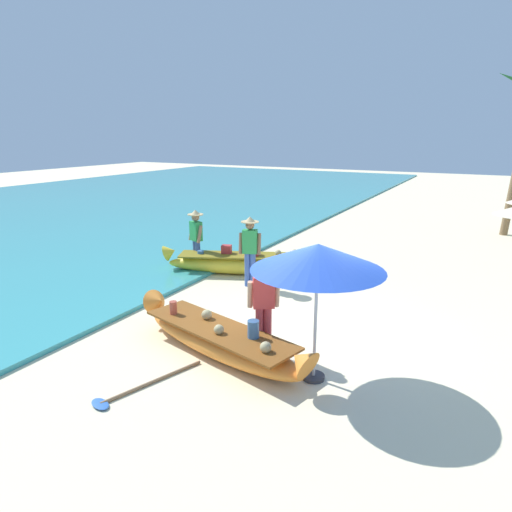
% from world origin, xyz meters
% --- Properties ---
extents(ground_plane, '(80.00, 80.00, 0.00)m').
position_xyz_m(ground_plane, '(0.00, 0.00, 0.00)').
color(ground_plane, beige).
extents(sea, '(24.00, 56.00, 0.10)m').
position_xyz_m(sea, '(-15.84, 8.00, 0.05)').
color(sea, teal).
rests_on(sea, ground).
extents(boat_orange_foreground, '(4.01, 1.73, 0.79)m').
position_xyz_m(boat_orange_foreground, '(-1.19, -1.20, 0.27)').
color(boat_orange_foreground, orange).
rests_on(boat_orange_foreground, ground).
extents(boat_yellow_midground, '(4.39, 2.35, 0.83)m').
position_xyz_m(boat_yellow_midground, '(-3.08, 3.08, 0.30)').
color(boat_yellow_midground, yellow).
rests_on(boat_yellow_midground, ground).
extents(person_vendor_hatted, '(0.58, 0.44, 1.78)m').
position_xyz_m(person_vendor_hatted, '(-2.46, 2.23, 1.03)').
color(person_vendor_hatted, '#3D5BA8').
rests_on(person_vendor_hatted, ground).
extents(person_tourist_customer, '(0.57, 0.46, 1.67)m').
position_xyz_m(person_tourist_customer, '(-0.49, -0.86, 0.94)').
color(person_tourist_customer, '#B2383D').
rests_on(person_tourist_customer, ground).
extents(person_vendor_assistant, '(0.58, 0.44, 1.70)m').
position_xyz_m(person_vendor_assistant, '(-4.53, 2.84, 0.98)').
color(person_vendor_assistant, '#3D5BA8').
rests_on(person_vendor_assistant, ground).
extents(patio_umbrella_large, '(2.01, 2.01, 2.19)m').
position_xyz_m(patio_umbrella_large, '(0.58, -1.21, 1.98)').
color(patio_umbrella_large, '#B7B7BC').
rests_on(patio_umbrella_large, ground).
extents(paddle, '(0.77, 1.83, 0.05)m').
position_xyz_m(paddle, '(-1.64, -2.78, 0.03)').
color(paddle, '#8E6B47').
rests_on(paddle, ground).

